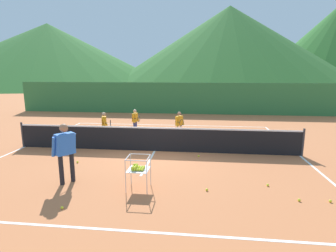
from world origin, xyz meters
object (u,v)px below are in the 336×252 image
(tennis_net, at_px, (155,139))
(tennis_ball_0, at_px, (78,162))
(instructor, at_px, (65,148))
(tennis_ball_2, at_px, (62,208))
(student_0, at_px, (104,123))
(ball_cart, at_px, (138,168))
(student_2, at_px, (179,122))
(tennis_ball_4, at_px, (207,190))
(tennis_ball_3, at_px, (199,156))
(student_1, at_px, (135,119))
(tennis_ball_1, at_px, (330,201))
(tennis_ball_7, at_px, (299,200))
(tennis_ball_5, at_px, (268,185))

(tennis_net, relative_size, tennis_ball_0, 166.20)
(instructor, xyz_separation_m, tennis_ball_2, (0.59, -1.46, -0.99))
(student_0, xyz_separation_m, ball_cart, (2.70, -5.06, -0.19))
(student_2, xyz_separation_m, tennis_ball_0, (-3.26, -3.92, -0.74))
(tennis_ball_0, relative_size, tennis_ball_2, 1.00)
(instructor, xyz_separation_m, ball_cart, (2.09, -0.18, -0.44))
(student_2, height_order, tennis_ball_0, student_2)
(tennis_ball_0, bearing_deg, tennis_ball_4, -21.82)
(student_0, relative_size, student_2, 1.02)
(tennis_ball_3, relative_size, tennis_ball_4, 1.00)
(student_0, distance_m, student_1, 1.82)
(tennis_ball_0, bearing_deg, tennis_ball_1, -15.75)
(tennis_net, xyz_separation_m, tennis_ball_7, (4.20, -3.83, -0.47))
(ball_cart, xyz_separation_m, tennis_ball_4, (1.84, 0.07, -0.56))
(tennis_ball_1, xyz_separation_m, tennis_ball_4, (-2.96, 0.31, 0.00))
(instructor, xyz_separation_m, student_1, (0.48, 6.33, -0.27))
(tennis_ball_3, bearing_deg, tennis_ball_0, -164.56)
(tennis_ball_0, height_order, tennis_ball_1, same)
(tennis_ball_0, height_order, tennis_ball_4, same)
(tennis_ball_3, xyz_separation_m, tennis_ball_4, (0.22, -2.92, 0.00))
(instructor, distance_m, tennis_ball_3, 4.76)
(instructor, xyz_separation_m, tennis_ball_1, (6.89, -0.42, -0.99))
(tennis_ball_0, distance_m, tennis_ball_3, 4.34)
(ball_cart, bearing_deg, tennis_ball_7, -3.78)
(instructor, height_order, tennis_ball_3, instructor)
(student_0, distance_m, tennis_ball_5, 7.71)
(tennis_net, xyz_separation_m, tennis_ball_5, (3.65, -2.99, -0.47))
(student_2, xyz_separation_m, tennis_ball_7, (3.38, -6.03, -0.74))
(instructor, distance_m, student_1, 6.35)
(tennis_ball_4, bearing_deg, tennis_ball_5, 16.45)
(tennis_ball_2, xyz_separation_m, tennis_ball_5, (5.03, 1.85, 0.00))
(instructor, bearing_deg, student_0, 97.17)
(ball_cart, relative_size, tennis_ball_4, 13.22)
(student_2, height_order, tennis_ball_4, student_2)
(tennis_ball_1, relative_size, tennis_ball_4, 1.00)
(tennis_ball_3, bearing_deg, tennis_ball_1, -45.49)
(tennis_ball_0, relative_size, tennis_ball_7, 1.00)
(tennis_ball_2, height_order, tennis_ball_4, same)
(tennis_net, bearing_deg, tennis_ball_4, -60.53)
(student_0, distance_m, tennis_ball_0, 3.31)
(student_1, bearing_deg, tennis_ball_1, -46.49)
(tennis_net, distance_m, tennis_ball_1, 6.24)
(instructor, relative_size, tennis_ball_5, 25.20)
(student_2, bearing_deg, tennis_ball_7, -60.75)
(tennis_ball_0, xyz_separation_m, tennis_ball_3, (4.19, 1.16, 0.00))
(tennis_net, height_order, student_0, student_0)
(tennis_ball_4, distance_m, tennis_ball_7, 2.25)
(tennis_net, distance_m, ball_cart, 3.56)
(instructor, bearing_deg, tennis_ball_0, 106.04)
(student_1, relative_size, tennis_ball_2, 18.45)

